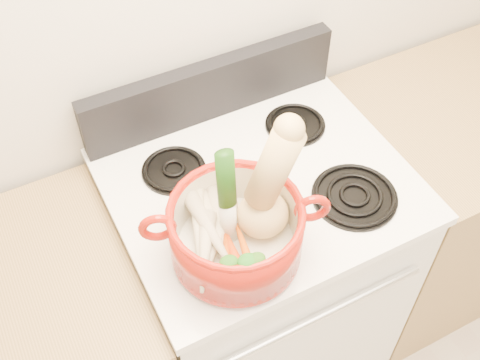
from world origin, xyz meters
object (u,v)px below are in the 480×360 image
leek (228,197)px  dutch_oven (236,232)px  stove_body (257,278)px  squash (267,185)px

leek → dutch_oven: bearing=-76.9°
stove_body → squash: squash is taller
stove_body → leek: size_ratio=3.27×
dutch_oven → leek: (-0.00, 0.03, 0.10)m
dutch_oven → squash: (0.08, 0.01, 0.11)m
stove_body → squash: size_ratio=2.95×
stove_body → leek: 0.71m
dutch_oven → squash: size_ratio=0.99×
stove_body → dutch_oven: (-0.16, -0.18, 0.58)m
dutch_oven → squash: bearing=24.6°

